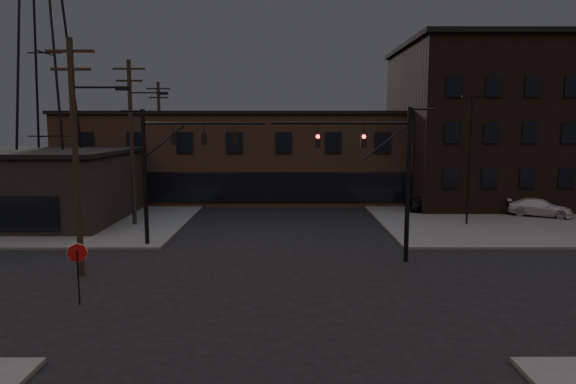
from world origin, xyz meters
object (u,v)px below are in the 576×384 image
Objects in this scene: traffic_signal_near at (386,168)px; parked_car_lot_b at (540,207)px; traffic_signal_far at (166,161)px; stop_sign at (77,259)px; parked_car_lot_a at (430,203)px; car_crossing at (339,195)px.

parked_car_lot_b is (14.35, 12.66, -4.12)m from traffic_signal_near.
stop_sign is at bearing -97.32° from traffic_signal_far.
parked_car_lot_a reaches higher than parked_car_lot_b.
car_crossing is (11.78, 16.68, -4.30)m from traffic_signal_far.
parked_car_lot_a is 0.89× the size of parked_car_lot_b.
traffic_signal_near is 20.62m from car_crossing.
parked_car_lot_b is (7.77, -2.33, -0.03)m from parked_car_lot_a.
stop_sign is at bearing 122.16° from parked_car_lot_a.
traffic_signal_far is 1.85× the size of car_crossing.
traffic_signal_far reaches higher than stop_sign.
parked_car_lot_a is at bearing 66.31° from traffic_signal_near.
car_crossing is at bearing 54.77° from traffic_signal_far.
traffic_signal_near is 1.00× the size of traffic_signal_far.
traffic_signal_far is 22.30m from parked_car_lot_a.
traffic_signal_near is 15.17m from stop_sign.
parked_car_lot_b is at bearing 19.12° from traffic_signal_far.
parked_car_lot_a is at bearing 47.13° from stop_sign.
parked_car_lot_a reaches higher than car_crossing.
traffic_signal_near is 19.58m from parked_car_lot_b.
car_crossing is at bearing 90.42° from parked_car_lot_b.
traffic_signal_near is 1.98× the size of parked_car_lot_a.
traffic_signal_far is 10.55m from stop_sign.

